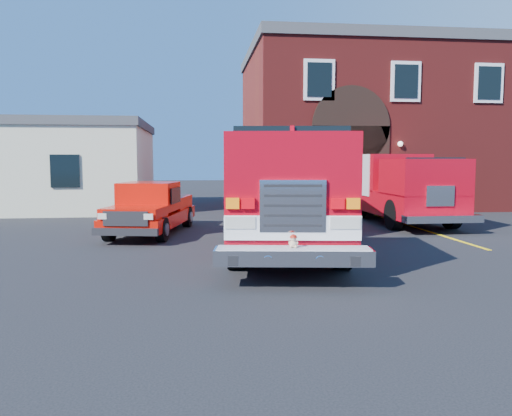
{
  "coord_description": "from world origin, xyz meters",
  "views": [
    {
      "loc": [
        -1.38,
        -13.06,
        2.43
      ],
      "look_at": [
        0.0,
        -1.2,
        1.3
      ],
      "focal_mm": 35.0,
      "sensor_mm": 36.0,
      "label": 1
    }
  ],
  "objects": [
    {
      "name": "secondary_truck",
      "position": [
        6.53,
        6.55,
        1.47
      ],
      "size": [
        2.65,
        8.32,
        2.69
      ],
      "color": "black",
      "rests_on": "ground"
    },
    {
      "name": "parking_stripe_far",
      "position": [
        6.5,
        7.0,
        0.0
      ],
      "size": [
        0.12,
        3.0,
        0.01
      ],
      "primitive_type": "cube",
      "color": "yellow",
      "rests_on": "ground"
    },
    {
      "name": "side_building",
      "position": [
        -9.0,
        13.0,
        2.2
      ],
      "size": [
        10.2,
        8.2,
        4.35
      ],
      "color": "beige",
      "rests_on": "ground"
    },
    {
      "name": "ground",
      "position": [
        0.0,
        0.0,
        0.0
      ],
      "size": [
        100.0,
        100.0,
        0.0
      ],
      "primitive_type": "plane",
      "color": "black",
      "rests_on": "ground"
    },
    {
      "name": "pickup_truck",
      "position": [
        -2.94,
        3.84,
        0.82
      ],
      "size": [
        2.88,
        5.54,
        1.73
      ],
      "color": "black",
      "rests_on": "ground"
    },
    {
      "name": "parking_stripe_near",
      "position": [
        6.5,
        1.0,
        0.0
      ],
      "size": [
        0.12,
        3.0,
        0.01
      ],
      "primitive_type": "cube",
      "color": "yellow",
      "rests_on": "ground"
    },
    {
      "name": "fire_engine",
      "position": [
        1.1,
        1.24,
        1.64
      ],
      "size": [
        4.2,
        10.56,
        3.17
      ],
      "color": "black",
      "rests_on": "ground"
    },
    {
      "name": "fire_station",
      "position": [
        8.99,
        13.98,
        4.25
      ],
      "size": [
        15.2,
        10.2,
        8.45
      ],
      "color": "maroon",
      "rests_on": "ground"
    },
    {
      "name": "parking_stripe_mid",
      "position": [
        6.5,
        4.0,
        0.0
      ],
      "size": [
        0.12,
        3.0,
        0.01
      ],
      "primitive_type": "cube",
      "color": "yellow",
      "rests_on": "ground"
    }
  ]
}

